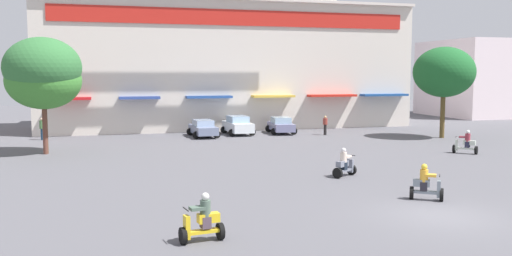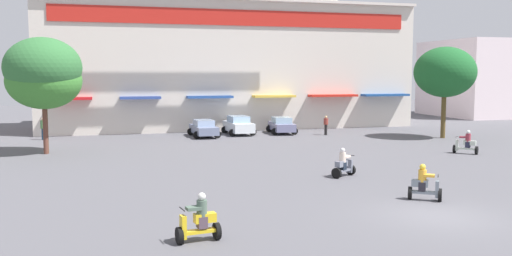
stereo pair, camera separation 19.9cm
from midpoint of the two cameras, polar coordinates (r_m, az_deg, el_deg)
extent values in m
plane|color=#545359|center=(32.18, 5.30, -3.39)|extent=(128.00, 128.00, 0.00)
cube|color=beige|center=(52.95, -3.28, 6.37)|extent=(34.17, 10.08, 11.39)
cube|color=red|center=(48.22, -1.97, 11.47)|extent=(31.44, 0.12, 1.36)
cube|color=red|center=(46.21, -18.93, 2.93)|extent=(3.14, 1.10, 0.20)
cube|color=#2E4694|center=(46.23, -12.20, 3.11)|extent=(3.33, 1.10, 0.20)
cube|color=#244990|center=(46.96, -5.05, 3.25)|extent=(3.93, 1.10, 0.20)
cube|color=gold|center=(48.36, 1.70, 3.34)|extent=(3.78, 1.10, 0.20)
cube|color=red|center=(50.34, 7.86, 3.38)|extent=(4.53, 1.10, 0.20)
cube|color=navy|center=(52.69, 13.17, 3.39)|extent=(4.54, 1.10, 0.20)
cube|color=silver|center=(71.36, 22.33, 4.82)|extent=(10.85, 11.78, 8.99)
cylinder|color=brown|center=(36.85, -21.37, 0.37)|extent=(0.30, 0.30, 3.80)
ellipsoid|color=#306A35|center=(36.71, -21.58, 5.90)|extent=(4.74, 4.89, 3.80)
cylinder|color=brown|center=(45.50, 18.81, 1.25)|extent=(0.37, 0.37, 3.56)
ellipsoid|color=#1D5C29|center=(45.38, 18.95, 5.56)|extent=(4.70, 4.93, 3.96)
cylinder|color=brown|center=(37.09, -21.30, -0.21)|extent=(0.28, 0.28, 3.01)
ellipsoid|color=#3C8031|center=(36.92, -21.48, 4.62)|extent=(4.64, 4.71, 3.59)
cube|color=slate|center=(44.14, -5.68, -0.16)|extent=(1.76, 4.26, 0.63)
cube|color=#9CB0CF|center=(44.09, -5.69, 0.55)|extent=(1.47, 2.15, 0.48)
cylinder|color=black|center=(45.28, -7.03, -0.39)|extent=(0.61, 0.18, 0.60)
cylinder|color=black|center=(45.61, -5.02, -0.33)|extent=(0.61, 0.18, 0.60)
cylinder|color=black|center=(42.74, -6.38, -0.74)|extent=(0.61, 0.18, 0.60)
cylinder|color=black|center=(43.08, -4.26, -0.67)|extent=(0.61, 0.18, 0.60)
cube|color=silver|center=(45.63, -2.04, 0.14)|extent=(1.88, 4.12, 0.76)
cube|color=#93B2CE|center=(45.57, -2.05, 0.94)|extent=(1.56, 2.09, 0.53)
cylinder|color=black|center=(46.64, -3.48, -0.18)|extent=(0.61, 0.19, 0.60)
cylinder|color=black|center=(47.10, -1.47, -0.11)|extent=(0.61, 0.19, 0.60)
cylinder|color=black|center=(44.23, -2.66, -0.50)|extent=(0.61, 0.19, 0.60)
cylinder|color=black|center=(44.72, -0.54, -0.42)|extent=(0.61, 0.19, 0.60)
cube|color=slate|center=(46.46, 2.50, 0.16)|extent=(2.02, 4.02, 0.64)
cube|color=#99B8C7|center=(46.41, 2.50, 0.85)|extent=(1.60, 2.07, 0.48)
cylinder|color=black|center=(47.49, 1.22, -0.07)|extent=(0.61, 0.22, 0.60)
cylinder|color=black|center=(47.84, 3.15, -0.03)|extent=(0.61, 0.22, 0.60)
cylinder|color=black|center=(45.15, 1.81, -0.37)|extent=(0.61, 0.22, 0.60)
cylinder|color=black|center=(45.51, 3.84, -0.33)|extent=(0.61, 0.22, 0.60)
cylinder|color=black|center=(27.90, 9.77, -4.32)|extent=(0.40, 0.52, 0.52)
cylinder|color=black|center=(26.85, 8.32, -4.69)|extent=(0.40, 0.52, 0.52)
cube|color=slate|center=(27.36, 9.06, -4.38)|extent=(1.09, 0.83, 0.10)
cube|color=slate|center=(27.11, 8.81, -3.71)|extent=(0.76, 0.63, 0.28)
cube|color=slate|center=(27.76, 9.63, -3.92)|extent=(0.29, 0.35, 0.66)
cylinder|color=black|center=(27.69, 9.68, -2.81)|extent=(0.31, 0.46, 0.04)
cube|color=#1A222F|center=(27.22, 8.92, -3.93)|extent=(0.41, 0.42, 0.36)
cylinder|color=beige|center=(27.15, 8.93, -3.06)|extent=(0.44, 0.44, 0.48)
sphere|color=silver|center=(27.10, 8.94, -2.32)|extent=(0.25, 0.25, 0.25)
cube|color=beige|center=(27.38, 9.25, -2.94)|extent=(0.55, 0.52, 0.10)
cylinder|color=black|center=(16.71, -7.99, -11.11)|extent=(0.22, 0.54, 0.52)
cylinder|color=black|center=(17.06, -4.10, -10.71)|extent=(0.22, 0.54, 0.52)
cube|color=yellow|center=(16.86, -6.03, -10.72)|extent=(1.07, 0.43, 0.10)
cube|color=yellow|center=(16.81, -5.34, -9.33)|extent=(0.70, 0.39, 0.28)
cube|color=yellow|center=(16.67, -7.61, -10.25)|extent=(0.19, 0.34, 0.70)
cylinder|color=black|center=(16.52, -7.71, -8.41)|extent=(0.11, 0.52, 0.04)
cube|color=#52414C|center=(16.81, -5.65, -9.76)|extent=(0.32, 0.36, 0.36)
cylinder|color=#4E6455|center=(16.71, -5.66, -8.35)|extent=(0.36, 0.36, 0.49)
sphere|color=silver|center=(16.62, -5.67, -7.16)|extent=(0.25, 0.25, 0.25)
cube|color=#4E6455|center=(16.62, -6.52, -8.34)|extent=(0.49, 0.40, 0.10)
cylinder|color=black|center=(23.10, 18.61, -6.63)|extent=(0.41, 0.51, 0.52)
cylinder|color=black|center=(23.12, 15.73, -6.53)|extent=(0.41, 0.51, 0.52)
cube|color=slate|center=(23.09, 17.17, -6.44)|extent=(1.00, 0.80, 0.10)
cube|color=slate|center=(23.02, 16.68, -5.53)|extent=(0.70, 0.61, 0.28)
cube|color=slate|center=(23.05, 18.34, -6.07)|extent=(0.30, 0.34, 0.67)
cylinder|color=black|center=(22.95, 18.44, -4.75)|extent=(0.32, 0.45, 0.04)
cube|color=#25232C|center=(23.04, 16.90, -5.83)|extent=(0.41, 0.42, 0.36)
cylinder|color=gold|center=(22.96, 16.94, -4.78)|extent=(0.44, 0.44, 0.49)
sphere|color=gold|center=(22.90, 16.96, -3.90)|extent=(0.25, 0.25, 0.25)
cube|color=gold|center=(22.95, 17.57, -4.74)|extent=(0.56, 0.53, 0.10)
cylinder|color=black|center=(37.31, 19.88, -2.05)|extent=(0.48, 0.46, 0.52)
cylinder|color=black|center=(37.06, 21.90, -2.17)|extent=(0.48, 0.46, 0.52)
cube|color=silver|center=(37.17, 20.89, -2.02)|extent=(1.00, 1.06, 0.10)
cube|color=silver|center=(37.08, 21.28, -1.44)|extent=(0.73, 0.75, 0.28)
cube|color=silver|center=(37.25, 20.09, -1.70)|extent=(0.33, 0.32, 0.69)
cylinder|color=black|center=(37.19, 20.08, -0.85)|extent=(0.41, 0.38, 0.04)
cube|color=#26273D|center=(37.11, 21.11, -1.62)|extent=(0.43, 0.42, 0.36)
cylinder|color=#91313E|center=(37.06, 21.13, -0.95)|extent=(0.45, 0.45, 0.51)
sphere|color=silver|center=(37.03, 21.15, -0.39)|extent=(0.25, 0.25, 0.25)
cube|color=#91313E|center=(37.12, 20.69, -0.89)|extent=(0.55, 0.55, 0.10)
cylinder|color=black|center=(45.55, 7.12, -0.18)|extent=(0.33, 0.33, 0.87)
cylinder|color=brown|center=(45.48, 7.13, 0.70)|extent=(0.53, 0.53, 0.53)
sphere|color=tan|center=(45.45, 7.14, 1.15)|extent=(0.20, 0.20, 0.20)
cylinder|color=#1A324B|center=(45.00, -21.59, -0.61)|extent=(0.28, 0.28, 0.87)
cylinder|color=#457240|center=(44.93, -21.62, 0.33)|extent=(0.45, 0.45, 0.62)
sphere|color=tan|center=(44.90, -21.64, 0.86)|extent=(0.21, 0.21, 0.21)
camera|label=1|loc=(0.10, -90.16, -0.02)|focal=38.23mm
camera|label=2|loc=(0.10, 89.84, 0.02)|focal=38.23mm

